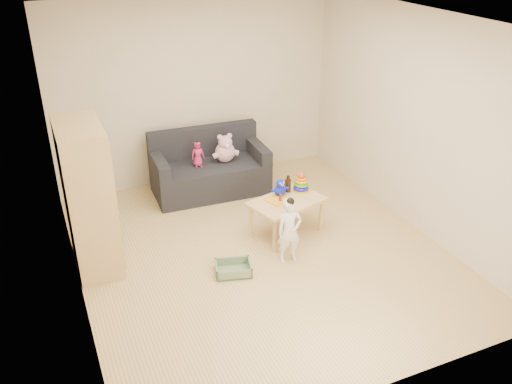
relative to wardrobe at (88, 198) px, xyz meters
name	(u,v)px	position (x,y,z in m)	size (l,w,h in m)	color
room	(261,148)	(1.76, -0.54, 0.48)	(4.50, 4.50, 4.50)	#D4B772
wardrobe	(88,198)	(0.00, 0.00, 0.00)	(0.45, 0.91, 1.63)	tan
sofa	(210,178)	(1.74, 1.15, -0.60)	(1.56, 0.78, 0.44)	black
play_table	(286,217)	(2.21, -0.29, -0.59)	(0.87, 0.55, 0.46)	tan
storage_bin	(233,268)	(1.32, -0.80, -0.76)	(0.39, 0.29, 0.12)	slate
toddler	(289,231)	(1.99, -0.82, -0.44)	(0.28, 0.18, 0.74)	white
pink_bear	(225,150)	(1.96, 1.13, -0.21)	(0.30, 0.26, 0.34)	#D39BB8
doll	(198,154)	(1.57, 1.12, -0.21)	(0.17, 0.12, 0.34)	#CB2666
ring_stacker	(301,184)	(2.49, -0.12, -0.27)	(0.20, 0.20, 0.22)	#C7C50A
brown_bottle	(288,185)	(2.33, -0.08, -0.27)	(0.07, 0.07, 0.21)	black
blue_plush	(280,187)	(2.19, -0.14, -0.25)	(0.18, 0.15, 0.22)	#1723D0
wooden_figure	(281,198)	(2.13, -0.30, -0.30)	(0.04, 0.04, 0.11)	brown
yellow_book	(277,200)	(2.10, -0.25, -0.35)	(0.22, 0.22, 0.02)	#FFAC1A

